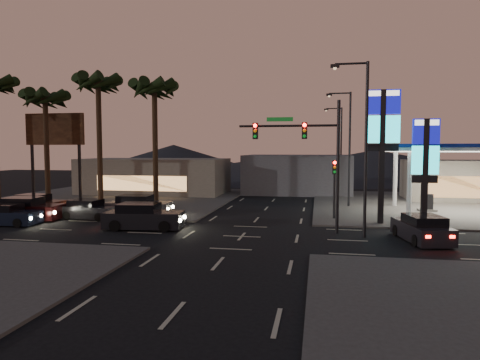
% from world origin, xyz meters
% --- Properties ---
extents(ground, '(140.00, 140.00, 0.00)m').
position_xyz_m(ground, '(0.00, 0.00, 0.00)').
color(ground, black).
rests_on(ground, ground).
extents(corner_lot_ne, '(24.00, 24.00, 0.12)m').
position_xyz_m(corner_lot_ne, '(16.00, 16.00, 0.06)').
color(corner_lot_ne, '#47443F').
rests_on(corner_lot_ne, ground).
extents(corner_lot_nw, '(24.00, 24.00, 0.12)m').
position_xyz_m(corner_lot_nw, '(-16.00, 16.00, 0.06)').
color(corner_lot_nw, '#47443F').
rests_on(corner_lot_nw, ground).
extents(gas_station, '(12.20, 8.20, 5.47)m').
position_xyz_m(gas_station, '(16.00, 12.00, 5.08)').
color(gas_station, silver).
rests_on(gas_station, ground).
extents(convenience_store, '(10.00, 6.00, 4.00)m').
position_xyz_m(convenience_store, '(18.00, 21.00, 2.00)').
color(convenience_store, '#726B5B').
rests_on(convenience_store, ground).
extents(pylon_sign_tall, '(2.20, 0.35, 9.00)m').
position_xyz_m(pylon_sign_tall, '(8.50, 5.50, 6.39)').
color(pylon_sign_tall, black).
rests_on(pylon_sign_tall, ground).
extents(pylon_sign_short, '(1.60, 0.35, 7.00)m').
position_xyz_m(pylon_sign_short, '(11.00, 4.50, 4.66)').
color(pylon_sign_short, black).
rests_on(pylon_sign_short, ground).
extents(traffic_signal_mast, '(6.10, 0.39, 8.00)m').
position_xyz_m(traffic_signal_mast, '(3.76, 1.99, 5.23)').
color(traffic_signal_mast, black).
rests_on(traffic_signal_mast, ground).
extents(pedestal_signal, '(0.32, 0.39, 4.30)m').
position_xyz_m(pedestal_signal, '(5.50, 6.98, 2.92)').
color(pedestal_signal, black).
rests_on(pedestal_signal, ground).
extents(streetlight_near, '(2.14, 0.25, 10.00)m').
position_xyz_m(streetlight_near, '(6.79, 1.00, 5.72)').
color(streetlight_near, black).
rests_on(streetlight_near, ground).
extents(streetlight_mid, '(2.14, 0.25, 10.00)m').
position_xyz_m(streetlight_mid, '(6.79, 14.00, 5.72)').
color(streetlight_mid, black).
rests_on(streetlight_mid, ground).
extents(streetlight_far, '(2.14, 0.25, 10.00)m').
position_xyz_m(streetlight_far, '(6.79, 28.00, 5.72)').
color(streetlight_far, black).
rests_on(streetlight_far, ground).
extents(palm_a, '(4.41, 4.41, 10.86)m').
position_xyz_m(palm_a, '(-9.00, 9.50, 9.43)').
color(palm_a, black).
rests_on(palm_a, ground).
extents(palm_b, '(4.41, 4.41, 11.46)m').
position_xyz_m(palm_b, '(-14.00, 9.50, 9.97)').
color(palm_b, black).
rests_on(palm_b, ground).
extents(palm_c, '(4.41, 4.41, 10.26)m').
position_xyz_m(palm_c, '(-19.00, 9.50, 8.88)').
color(palm_c, black).
rests_on(palm_c, ground).
extents(billboard, '(6.00, 0.30, 8.50)m').
position_xyz_m(billboard, '(-20.50, 13.00, 6.33)').
color(billboard, black).
rests_on(billboard, ground).
extents(building_far_west, '(16.00, 8.00, 4.00)m').
position_xyz_m(building_far_west, '(-14.00, 22.00, 2.00)').
color(building_far_west, '#726B5B').
rests_on(building_far_west, ground).
extents(building_far_mid, '(12.00, 9.00, 4.40)m').
position_xyz_m(building_far_mid, '(2.00, 26.00, 2.20)').
color(building_far_mid, '#4C4C51').
rests_on(building_far_mid, ground).
extents(hill_left, '(40.00, 40.00, 6.00)m').
position_xyz_m(hill_left, '(-25.00, 60.00, 3.00)').
color(hill_left, black).
rests_on(hill_left, ground).
extents(hill_right, '(50.00, 50.00, 5.00)m').
position_xyz_m(hill_right, '(15.00, 60.00, 2.50)').
color(hill_right, black).
rests_on(hill_right, ground).
extents(hill_center, '(60.00, 60.00, 4.00)m').
position_xyz_m(hill_center, '(0.00, 60.00, 2.00)').
color(hill_center, black).
rests_on(hill_center, ground).
extents(car_lane_a_front, '(5.19, 2.55, 1.64)m').
position_xyz_m(car_lane_a_front, '(-6.62, 1.24, 0.76)').
color(car_lane_a_front, black).
rests_on(car_lane_a_front, ground).
extents(car_lane_a_mid, '(5.15, 2.44, 1.64)m').
position_xyz_m(car_lane_a_mid, '(-16.28, 2.97, 0.76)').
color(car_lane_a_mid, black).
rests_on(car_lane_a_mid, ground).
extents(car_lane_a_rear, '(4.37, 1.97, 1.40)m').
position_xyz_m(car_lane_a_rear, '(-16.25, 0.95, 0.65)').
color(car_lane_a_rear, black).
rests_on(car_lane_a_rear, ground).
extents(car_lane_b_front, '(5.04, 2.35, 1.61)m').
position_xyz_m(car_lane_b_front, '(-9.04, 6.05, 0.75)').
color(car_lane_b_front, '#515153').
rests_on(car_lane_b_front, ground).
extents(car_lane_b_mid, '(4.43, 2.15, 1.40)m').
position_xyz_m(car_lane_b_mid, '(-12.14, 4.28, 0.65)').
color(car_lane_b_mid, black).
rests_on(car_lane_b_mid, ground).
extents(car_lane_b_rear, '(4.68, 2.17, 1.49)m').
position_xyz_m(car_lane_b_rear, '(-17.80, 6.14, 0.69)').
color(car_lane_b_rear, black).
rests_on(car_lane_b_rear, ground).
extents(suv_station, '(2.64, 4.70, 1.49)m').
position_xyz_m(suv_station, '(10.01, 0.50, 0.69)').
color(suv_station, black).
rests_on(suv_station, ground).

